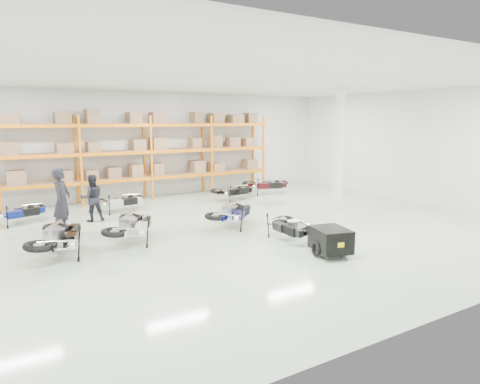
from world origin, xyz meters
TOP-DOWN VIEW (x-y plane):
  - room at (0.00, 0.00)m, footprint 18.00×18.00m
  - pallet_rack at (-0.00, 6.45)m, footprint 11.28×0.98m
  - structural_column at (5.20, 0.50)m, footprint 0.25×0.25m
  - moto_blue_centre at (0.56, 0.29)m, footprint 2.06×1.90m
  - moto_silver_left at (-2.65, 0.19)m, footprint 1.86×2.19m
  - moto_black_far_left at (-4.55, -0.07)m, footprint 1.65×2.25m
  - moto_touring_right at (1.19, -1.89)m, footprint 0.97×1.73m
  - trailer at (1.19, -3.48)m, footprint 0.98×1.69m
  - moto_back_a at (-5.19, 4.17)m, footprint 1.80×1.22m
  - moto_back_b at (-1.89, 4.35)m, footprint 1.73×0.90m
  - moto_back_c at (2.88, 4.21)m, footprint 1.70×0.93m
  - moto_back_d at (4.90, 4.72)m, footprint 2.03×1.50m
  - person_left at (-4.11, 2.17)m, footprint 0.77×0.85m
  - person_back at (-3.03, 3.33)m, footprint 0.77×0.61m

SIDE VIEW (x-z plane):
  - trailer at x=1.19m, z-range 0.06..0.74m
  - moto_back_c at x=2.88m, z-range -0.03..1.03m
  - moto_back_a at x=-5.19m, z-range -0.03..1.03m
  - moto_touring_right at x=1.19m, z-range -0.03..1.05m
  - moto_back_b at x=-1.89m, z-range -0.03..1.07m
  - moto_back_d at x=4.90m, z-range -0.03..1.15m
  - moto_blue_centre at x=0.56m, z-range -0.03..1.19m
  - moto_silver_left at x=-2.65m, z-range -0.04..1.24m
  - moto_black_far_left at x=-4.55m, z-range -0.04..1.27m
  - person_back at x=-3.03m, z-range 0.00..1.56m
  - person_left at x=-4.11m, z-range 0.00..1.96m
  - room at x=0.00m, z-range -6.75..11.25m
  - structural_column at x=5.20m, z-range 0.00..4.50m
  - pallet_rack at x=0.00m, z-range 0.45..4.07m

